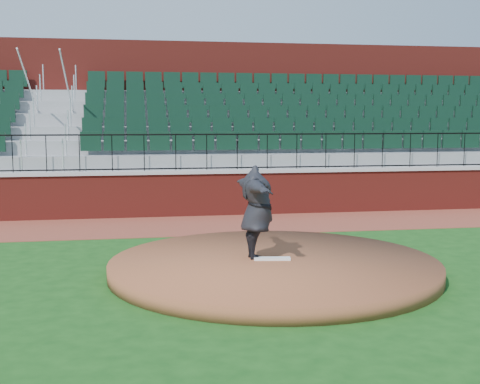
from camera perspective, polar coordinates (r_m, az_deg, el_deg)
name	(u,v)px	position (r m, az deg, el deg)	size (l,w,h in m)	color
ground	(254,275)	(11.23, 1.32, -7.48)	(90.00, 90.00, 0.00)	#144513
warning_track	(214,224)	(16.45, -2.32, -2.93)	(34.00, 3.20, 0.01)	brown
field_wall	(207,194)	(17.94, -3.00, -0.21)	(34.00, 0.35, 1.20)	maroon
wall_cap	(207,172)	(17.87, -3.01, 1.85)	(34.00, 0.45, 0.10)	#B7B7B7
wall_railing	(207,152)	(17.83, -3.02, 3.62)	(34.00, 0.05, 1.00)	black
seating_stands	(197,132)	(20.52, -3.94, 5.40)	(34.00, 5.10, 4.60)	gray
concourse_wall	(189,118)	(23.31, -4.66, 6.65)	(34.00, 0.50, 5.50)	maroon
pitchers_mound	(274,267)	(11.31, 3.07, -6.74)	(5.83, 5.83, 0.25)	brown
pitching_rubber	(272,259)	(11.26, 2.93, -6.04)	(0.65, 0.16, 0.04)	white
pitcher	(257,212)	(11.22, 1.52, -1.83)	(2.06, 0.56, 1.68)	black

